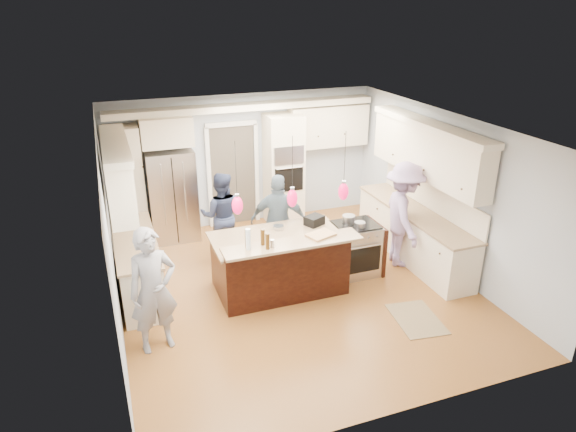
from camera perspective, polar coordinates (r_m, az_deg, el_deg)
name	(u,v)px	position (r m, az deg, el deg)	size (l,w,h in m)	color
ground_plane	(295,288)	(8.55, 0.81, -7.98)	(6.00, 6.00, 0.00)	#AB6B2F
room_shell	(296,184)	(7.78, 0.89, 3.60)	(5.54, 6.04, 2.72)	#B2BCC6
refrigerator	(172,195)	(10.17, -12.74, 2.25)	(0.90, 0.70, 1.80)	#B7B7BC
oven_column	(284,170)	(10.61, -0.48, 5.13)	(0.72, 0.69, 2.30)	beige
back_upper_cabinets	(210,151)	(10.17, -8.71, 7.12)	(5.30, 0.61, 2.54)	beige
right_counter_run	(418,204)	(9.38, 14.28, 1.35)	(0.64, 3.10, 2.51)	beige
left_cabinets	(131,232)	(8.35, -17.08, -1.70)	(0.64, 2.30, 2.51)	beige
kitchen_island	(280,262)	(8.30, -0.95, -5.16)	(2.10, 1.46, 1.12)	black
island_range	(356,248)	(8.88, 7.52, -3.60)	(0.82, 0.71, 0.92)	#B7B7BC
pendant_lights	(292,198)	(7.25, 0.47, 2.02)	(1.75, 0.15, 1.03)	black
person_bar_end	(153,291)	(7.00, -14.75, -8.02)	(0.64, 0.42, 1.76)	gray
person_far_left	(222,215)	(9.32, -7.37, 0.07)	(0.78, 0.61, 1.60)	#272F4C
person_far_right	(279,222)	(8.88, -0.99, -0.62)	(0.99, 0.41, 1.69)	slate
person_range_side	(403,215)	(9.14, 12.68, 0.14)	(1.21, 0.70, 1.88)	#9A7FAB
floor_rug	(417,319)	(8.02, 14.09, -11.03)	(0.63, 0.93, 0.01)	#8D714D
water_bottle	(248,239)	(7.25, -4.45, -2.59)	(0.07, 0.07, 0.32)	silver
beer_bottle_a	(263,237)	(7.38, -2.83, -2.35)	(0.06, 0.06, 0.25)	#41280B
beer_bottle_b	(267,241)	(7.26, -2.29, -2.83)	(0.06, 0.06, 0.24)	#41280B
beer_bottle_c	(247,238)	(7.34, -4.55, -2.44)	(0.07, 0.07, 0.27)	#41280B
drink_can	(272,243)	(7.34, -1.76, -3.06)	(0.06, 0.06, 0.11)	#B7B7BC
cutting_board	(321,235)	(7.72, 3.67, -2.08)	(0.41, 0.29, 0.03)	tan
pot_large	(349,219)	(8.70, 6.76, -0.33)	(0.22, 0.22, 0.13)	#B7B7BC
pot_small	(360,225)	(8.55, 7.98, -0.95)	(0.18, 0.18, 0.09)	#B7B7BC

